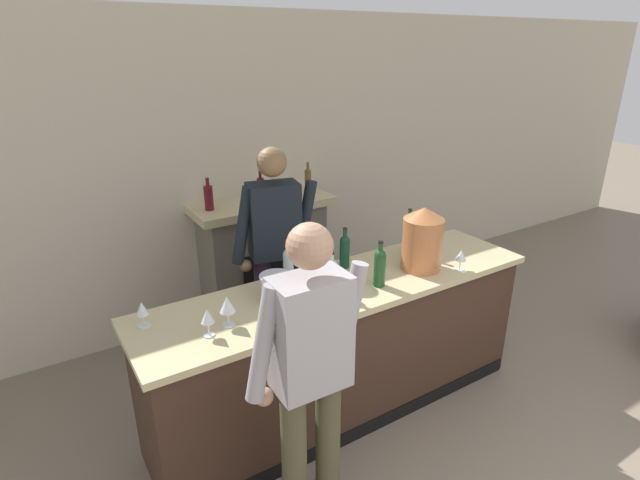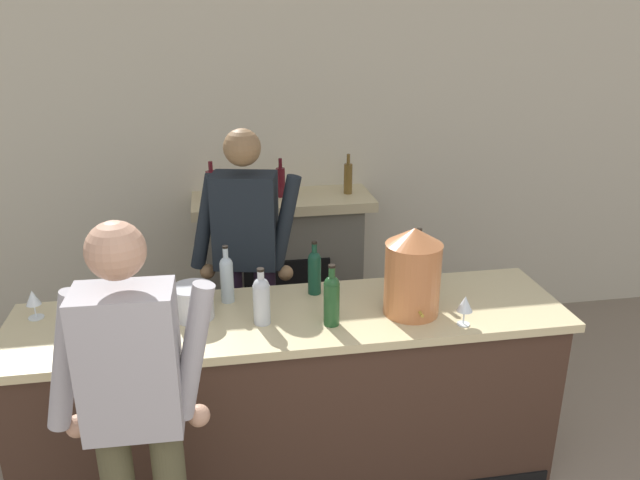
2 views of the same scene
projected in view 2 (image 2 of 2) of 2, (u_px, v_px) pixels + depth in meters
wall_back_panel at (293, 159)px, 4.61m from camera, size 12.00×0.07×2.75m
bar_counter at (293, 398)px, 3.29m from camera, size 2.78×0.70×1.00m
fireplace_stone at (284, 270)px, 4.63m from camera, size 1.27×0.52×1.46m
person_customer at (136, 416)px, 2.38m from camera, size 0.66×0.31×1.76m
person_bartender at (247, 265)px, 3.66m from camera, size 0.65×0.36×1.81m
copper_dispenser at (413, 271)px, 3.05m from camera, size 0.28×0.32×0.45m
ice_bucket_steel at (193, 302)px, 3.05m from camera, size 0.21×0.21×0.17m
wine_bottle_rose_blush at (417, 263)px, 3.34m from camera, size 0.07×0.07×0.35m
wine_bottle_port_short at (262, 298)px, 2.98m from camera, size 0.08×0.08×0.29m
wine_bottle_chardonnay_pale at (314, 270)px, 3.30m from camera, size 0.07×0.07×0.30m
wine_bottle_cabernet_heavy at (332, 298)px, 2.97m from camera, size 0.08×0.08×0.31m
wine_bottle_merlot_tall at (227, 277)px, 3.20m from camera, size 0.07×0.07×0.31m
wine_glass_front_right at (80, 320)px, 2.81m from camera, size 0.07×0.07×0.16m
wine_glass_by_dispenser at (111, 311)px, 2.87m from camera, size 0.09×0.09×0.18m
wine_glass_back_row at (465, 305)px, 2.97m from camera, size 0.08×0.08×0.15m
wine_glass_mid_counter at (33, 299)px, 3.04m from camera, size 0.07×0.07×0.15m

